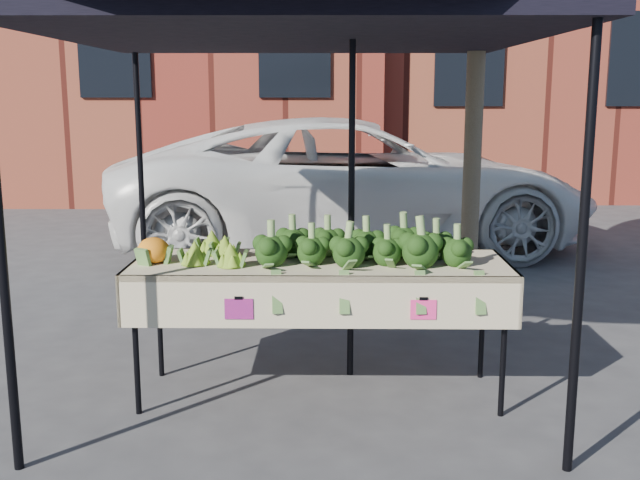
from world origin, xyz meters
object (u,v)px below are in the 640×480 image
Objects in this scene: canopy at (300,180)px; table at (320,329)px; vehicle at (355,6)px; street_tree at (476,65)px.

table is at bearing -72.62° from canopy.
street_tree is (0.90, -3.07, -0.81)m from vehicle.
street_tree is (1.29, 1.72, 1.73)m from table.
vehicle is at bearing 106.29° from street_tree.
table is 0.76× the size of canopy.
vehicle reaches higher than canopy.
canopy reaches higher than table.
canopy is at bearing -138.14° from street_tree.
street_tree is at bearing -170.64° from vehicle.
table is 2.76m from street_tree.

